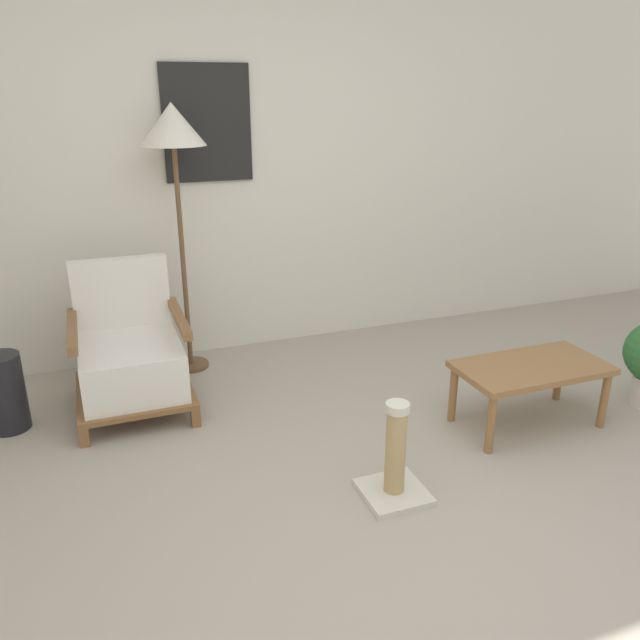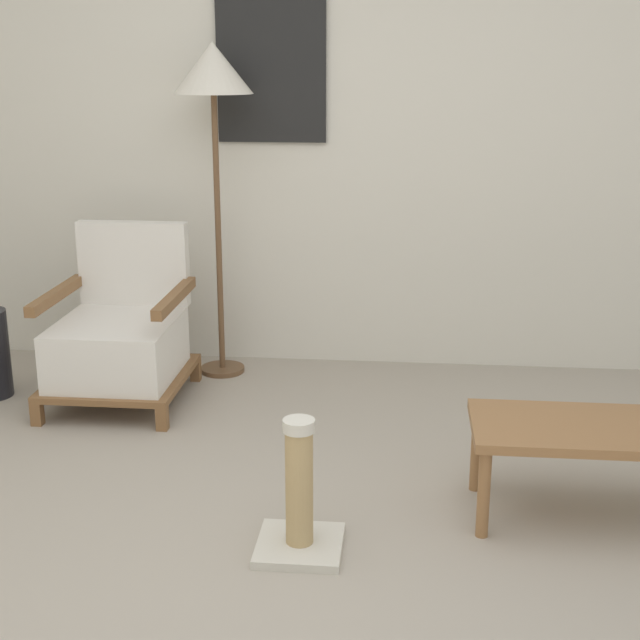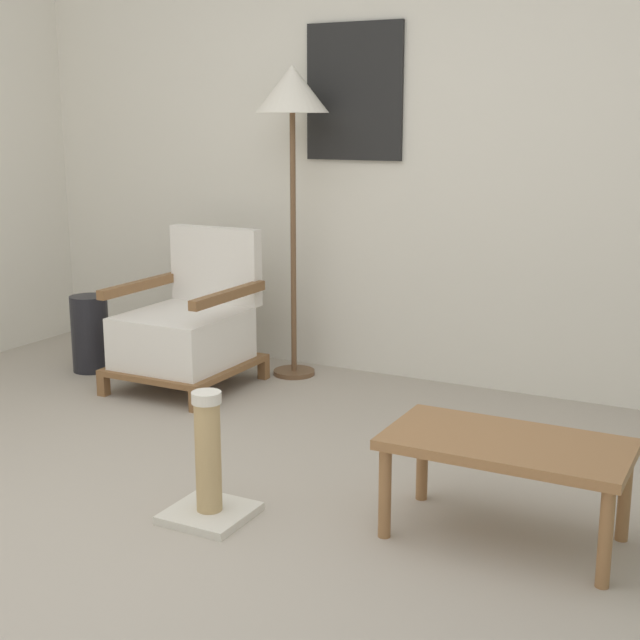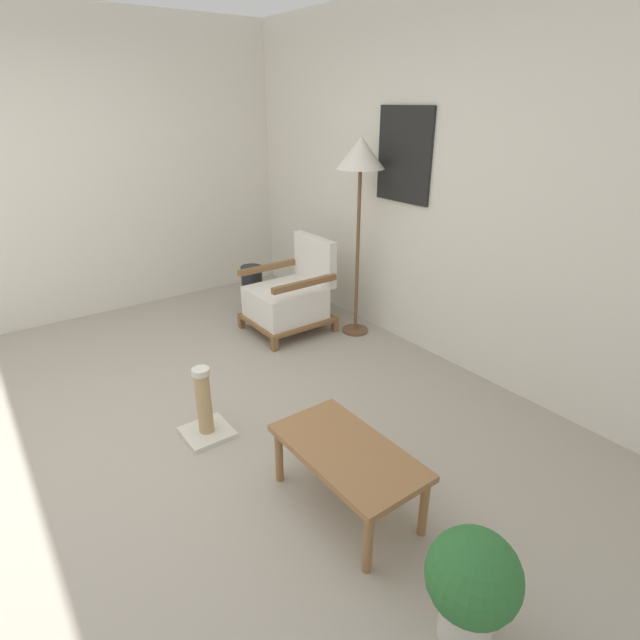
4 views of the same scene
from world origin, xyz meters
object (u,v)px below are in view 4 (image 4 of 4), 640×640
(vase, at_px, (252,287))
(scratching_post, at_px, (205,413))
(floor_lamp, at_px, (360,163))
(potted_plant, at_px, (472,583))
(armchair, at_px, (290,297))
(coffee_table, at_px, (347,456))

(vase, xyz_separation_m, scratching_post, (1.70, -1.29, -0.05))
(floor_lamp, bearing_deg, potted_plant, -31.52)
(potted_plant, bearing_deg, armchair, 159.68)
(armchair, xyz_separation_m, vase, (-0.67, -0.02, -0.10))
(scratching_post, bearing_deg, potted_plant, 8.13)
(armchair, relative_size, potted_plant, 1.62)
(scratching_post, bearing_deg, vase, 142.75)
(armchair, xyz_separation_m, scratching_post, (1.03, -1.31, -0.15))
(armchair, height_order, coffee_table, armchair)
(armchair, height_order, potted_plant, armchair)
(coffee_table, xyz_separation_m, potted_plant, (0.82, -0.07, -0.01))
(floor_lamp, bearing_deg, coffee_table, -41.38)
(floor_lamp, bearing_deg, vase, -156.56)
(armchair, distance_m, potted_plant, 3.02)
(floor_lamp, height_order, coffee_table, floor_lamp)
(armchair, relative_size, floor_lamp, 0.49)
(vase, bearing_deg, coffee_table, -19.68)
(armchair, relative_size, coffee_table, 1.02)
(armchair, xyz_separation_m, coffee_table, (2.02, -0.98, -0.00))
(armchair, relative_size, vase, 1.91)
(floor_lamp, height_order, vase, floor_lamp)
(floor_lamp, bearing_deg, scratching_post, -70.31)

